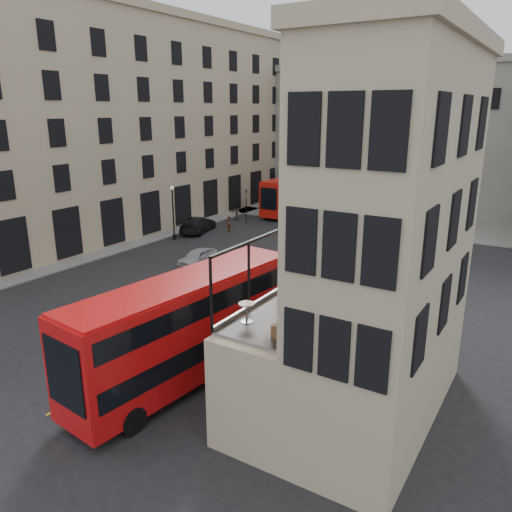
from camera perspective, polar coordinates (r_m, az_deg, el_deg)
The scene contains 31 objects.
ground at distance 26.86m, azimuth -6.99°, elevation -11.27°, with size 140.00×140.00×0.00m, color black.
host_building_main at distance 19.62m, azimuth 15.50°, elevation 2.11°, with size 7.26×11.40×15.10m.
host_frontage at distance 22.70m, azimuth 5.94°, elevation -10.32°, with size 3.00×11.00×4.50m, color tan.
cafe_floor at distance 21.76m, azimuth 6.11°, elevation -4.91°, with size 3.00×10.00×0.10m, color slate.
building_left at distance 56.99m, azimuth -16.32°, elevation 14.77°, with size 14.60×50.60×22.00m.
gateway at distance 69.38m, azimuth 15.43°, elevation 13.38°, with size 35.00×10.60×18.00m.
pavement_far at distance 61.44m, azimuth 11.13°, elevation 4.53°, with size 40.00×12.00×0.12m, color slate.
pavement_left at distance 49.57m, azimuth -18.24°, elevation 1.16°, with size 8.00×48.00×0.12m, color slate.
traffic_light_near at distance 35.81m, azimuth 3.68°, elevation 0.18°, with size 0.16×0.20×3.80m.
traffic_light_far at distance 56.20m, azimuth -1.13°, elevation 6.20°, with size 0.16×0.20×3.80m.
street_lamp_a at distance 49.57m, azimuth -9.43°, elevation 4.55°, with size 0.36×0.36×5.33m.
street_lamp_b at distance 57.34m, azimuth 9.81°, elevation 6.14°, with size 0.36×0.36×5.33m.
bus_near at distance 23.68m, azimuth -7.81°, elevation -7.65°, with size 4.22×12.88×5.05m.
bus_far at distance 61.71m, azimuth 4.12°, elevation 7.19°, with size 2.66×11.31×4.51m.
car_a at distance 41.56m, azimuth -6.69°, elevation -0.10°, with size 1.60×3.97×1.35m, color #A9ACB1.
car_b at distance 54.22m, azimuth 7.05°, elevation 3.83°, with size 1.46×4.20×1.38m, color maroon.
car_c at distance 52.71m, azimuth -6.66°, elevation 3.62°, with size 2.30×5.65×1.64m, color black.
bicycle at distance 38.83m, azimuth -2.34°, elevation -1.56°, with size 0.58×1.65×0.87m, color gray.
cyclist at distance 38.88m, azimuth -0.96°, elevation -0.91°, with size 0.61×0.40×1.67m, color #DCFA1A.
pedestrian_a at distance 57.84m, azimuth -2.21°, elevation 4.89°, with size 0.82×0.64×1.70m, color gray.
pedestrian_b at distance 60.04m, azimuth 10.76°, elevation 5.00°, with size 1.04×0.60×1.61m, color gray.
pedestrian_c at distance 59.83m, azimuth 13.62°, elevation 4.86°, with size 1.02×0.43×1.75m, color gray.
pedestrian_d at distance 52.91m, azimuth 22.32°, elevation 2.55°, with size 0.82×0.53×1.68m, color gray.
pedestrian_e at distance 52.47m, azimuth -3.16°, elevation 3.65°, with size 0.60×0.39×1.64m, color gray.
cafe_table_near at distance 19.08m, azimuth -1.09°, elevation -6.14°, with size 0.62×0.62×0.78m.
cafe_table_mid at distance 21.52m, azimuth 4.74°, elevation -3.38°, with size 0.68×0.68×0.85m.
cafe_table_far at distance 23.86m, azimuth 7.03°, elevation -1.44°, with size 0.68×0.68×0.85m.
cafe_chair_a at distance 17.97m, azimuth 2.73°, elevation -8.47°, with size 0.49×0.49×0.91m.
cafe_chair_b at distance 21.21m, azimuth 8.67°, elevation -4.63°, with size 0.54×0.54×0.93m.
cafe_chair_c at distance 22.21m, azimuth 8.64°, elevation -3.74°, with size 0.47×0.47×0.82m.
cafe_chair_d at distance 24.91m, azimuth 11.32°, elevation -1.58°, with size 0.49×0.49×0.87m.
Camera 1 is at (15.21, -18.31, 12.45)m, focal length 35.00 mm.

